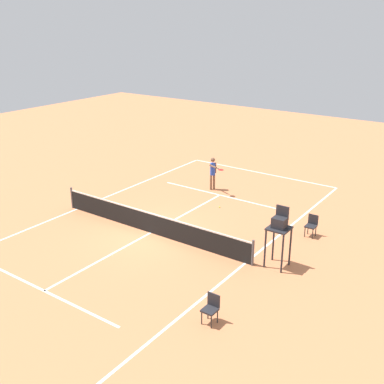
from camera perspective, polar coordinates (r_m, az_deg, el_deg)
The scene contains 8 objects.
ground_plane at distance 20.78m, azimuth -5.05°, elevation -4.96°, with size 60.00×60.00×0.00m, color #D37A4C.
court_lines at distance 20.78m, azimuth -5.05°, elevation -4.95°, with size 9.60×20.99×0.01m.
tennis_net at distance 20.57m, azimuth -5.09°, elevation -3.71°, with size 10.20×0.10×1.07m.
player_serving at distance 25.49m, azimuth 2.59°, elevation 2.60°, with size 1.20×0.96×1.82m.
tennis_ball at distance 23.39m, azimuth 3.38°, elevation -1.84°, with size 0.07×0.07×0.07m, color #CCE033.
umpire_chair at distance 17.66m, azimuth 10.59°, elevation -4.27°, with size 0.80×0.80×2.41m.
courtside_chair_near at distance 14.82m, azimuth 2.34°, elevation -13.86°, with size 0.44×0.46×0.95m.
courtside_chair_mid at distance 20.85m, azimuth 14.35°, elevation -3.86°, with size 0.44×0.46×0.95m.
Camera 1 is at (-12.26, 14.24, 8.87)m, focal length 43.81 mm.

